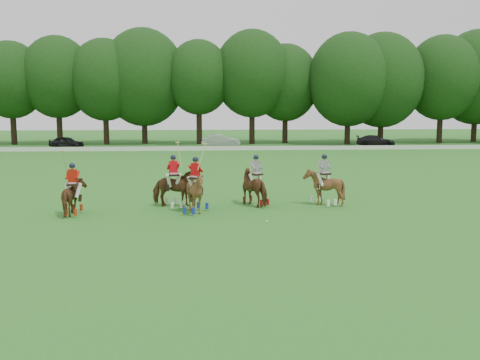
{
  "coord_description": "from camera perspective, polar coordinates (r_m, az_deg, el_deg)",
  "views": [
    {
      "loc": [
        0.44,
        -19.38,
        4.64
      ],
      "look_at": [
        2.07,
        4.2,
        1.4
      ],
      "focal_mm": 40.0,
      "sensor_mm": 36.0,
      "label": 1
    }
  ],
  "objects": [
    {
      "name": "polo_ball",
      "position": [
        21.71,
        2.89,
        -4.42
      ],
      "size": [
        0.09,
        0.09,
        0.09
      ],
      "primitive_type": "sphere",
      "color": "white",
      "rests_on": "ground"
    },
    {
      "name": "ground",
      "position": [
        19.93,
        -5.13,
        -5.69
      ],
      "size": [
        180.0,
        180.0,
        0.0
      ],
      "primitive_type": "plane",
      "color": "#277120",
      "rests_on": "ground"
    },
    {
      "name": "tree_line",
      "position": [
        67.52,
        -4.17,
        10.84
      ],
      "size": [
        117.98,
        14.32,
        14.75
      ],
      "color": "black",
      "rests_on": "ground"
    },
    {
      "name": "polo_stripe_a",
      "position": [
        25.31,
        1.71,
        -0.74
      ],
      "size": [
        1.9,
        2.2,
        2.41
      ],
      "color": "#4D2E14",
      "rests_on": "ground"
    },
    {
      "name": "polo_stripe_b",
      "position": [
        25.62,
        8.93,
        -0.71
      ],
      "size": [
        1.93,
        2.02,
        2.43
      ],
      "color": "#4D2E14",
      "rests_on": "ground"
    },
    {
      "name": "polo_red_a",
      "position": [
        24.13,
        -17.35,
        -1.68
      ],
      "size": [
        1.13,
        1.83,
        2.8
      ],
      "color": "#4D2E14",
      "rests_on": "ground"
    },
    {
      "name": "polo_red_c",
      "position": [
        23.51,
        -4.74,
        -1.33
      ],
      "size": [
        2.03,
        2.11,
        3.03
      ],
      "color": "#4D2E14",
      "rests_on": "ground"
    },
    {
      "name": "car_mid",
      "position": [
        62.03,
        -2.07,
        4.19
      ],
      "size": [
        4.48,
        1.71,
        1.46
      ],
      "primitive_type": "imported",
      "rotation": [
        0.0,
        0.0,
        1.61
      ],
      "color": "#A6A6AC",
      "rests_on": "ground"
    },
    {
      "name": "car_left",
      "position": [
        63.91,
        -18.03,
        3.86
      ],
      "size": [
        4.18,
        2.58,
        1.33
      ],
      "primitive_type": "imported",
      "rotation": [
        0.0,
        0.0,
        1.29
      ],
      "color": "black",
      "rests_on": "ground"
    },
    {
      "name": "polo_red_b",
      "position": [
        24.98,
        -7.09,
        -0.88
      ],
      "size": [
        2.07,
        1.89,
        2.98
      ],
      "color": "#4D2E14",
      "rests_on": "ground"
    },
    {
      "name": "car_right",
      "position": [
        65.26,
        14.27,
        4.07
      ],
      "size": [
        4.84,
        2.97,
        1.31
      ],
      "primitive_type": "imported",
      "rotation": [
        0.0,
        0.0,
        1.3
      ],
      "color": "black",
      "rests_on": "ground"
    },
    {
      "name": "boundary_rail",
      "position": [
        57.55,
        -4.38,
        3.38
      ],
      "size": [
        120.0,
        0.1,
        0.44
      ],
      "primitive_type": "cube",
      "color": "white",
      "rests_on": "ground"
    }
  ]
}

